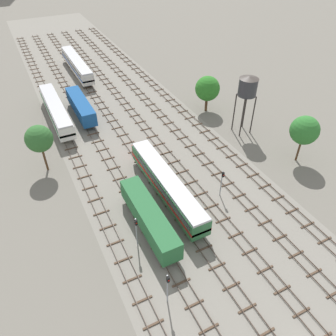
# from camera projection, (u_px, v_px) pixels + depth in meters

# --- Properties ---
(ground_plane) EXTENTS (480.00, 480.00, 0.00)m
(ground_plane) POSITION_uv_depth(u_px,v_px,m) (118.00, 111.00, 70.54)
(ground_plane) COLOR slate
(ballast_bed) EXTENTS (28.81, 176.00, 0.01)m
(ballast_bed) POSITION_uv_depth(u_px,v_px,m) (118.00, 111.00, 70.54)
(ballast_bed) COLOR gray
(ballast_bed) RESTS_ON ground
(track_far_left) EXTENTS (2.40, 126.00, 0.29)m
(track_far_left) POSITION_uv_depth(u_px,v_px,m) (59.00, 122.00, 66.81)
(track_far_left) COLOR #47382D
(track_far_left) RESTS_ON ground
(track_left) EXTENTS (2.40, 126.00, 0.29)m
(track_left) POSITION_uv_depth(u_px,v_px,m) (83.00, 116.00, 68.55)
(track_left) COLOR #47382D
(track_left) RESTS_ON ground
(track_centre_left) EXTENTS (2.40, 126.00, 0.29)m
(track_centre_left) POSITION_uv_depth(u_px,v_px,m) (106.00, 111.00, 70.28)
(track_centre_left) COLOR #47382D
(track_centre_left) RESTS_ON ground
(track_centre) EXTENTS (2.40, 126.00, 0.29)m
(track_centre) POSITION_uv_depth(u_px,v_px,m) (127.00, 106.00, 72.02)
(track_centre) COLOR #47382D
(track_centre) RESTS_ON ground
(track_centre_right) EXTENTS (2.40, 126.00, 0.29)m
(track_centre_right) POSITION_uv_depth(u_px,v_px,m) (148.00, 102.00, 73.76)
(track_centre_right) COLOR #47382D
(track_centre_right) RESTS_ON ground
(track_right) EXTENTS (2.40, 126.00, 0.29)m
(track_right) POSITION_uv_depth(u_px,v_px,m) (167.00, 97.00, 75.49)
(track_right) COLOR #47382D
(track_right) RESTS_ON ground
(freight_boxcar_left_nearest) EXTENTS (2.87, 14.00, 3.60)m
(freight_boxcar_left_nearest) POSITION_uv_depth(u_px,v_px,m) (149.00, 217.00, 43.05)
(freight_boxcar_left_nearest) COLOR #286638
(freight_boxcar_left_nearest) RESTS_ON ground
(diesel_railcar_centre_left_near) EXTENTS (2.96, 20.50, 3.80)m
(diesel_railcar_centre_left_near) POSITION_uv_depth(u_px,v_px,m) (167.00, 184.00, 48.00)
(diesel_railcar_centre_left_near) COLOR #286638
(diesel_railcar_centre_left_near) RESTS_ON ground
(freight_boxcar_left_mid) EXTENTS (2.87, 14.00, 3.60)m
(freight_boxcar_left_mid) POSITION_uv_depth(u_px,v_px,m) (81.00, 106.00, 67.28)
(freight_boxcar_left_mid) COLOR #194C8C
(freight_boxcar_left_mid) RESTS_ON ground
(diesel_railcar_far_left_midfar) EXTENTS (2.96, 20.50, 3.80)m
(diesel_railcar_far_left_midfar) POSITION_uv_depth(u_px,v_px,m) (56.00, 110.00, 65.64)
(diesel_railcar_far_left_midfar) COLOR white
(diesel_railcar_far_left_midfar) RESTS_ON ground
(passenger_coach_centre_left_far) EXTENTS (2.96, 22.00, 3.80)m
(passenger_coach_centre_left_far) POSITION_uv_depth(u_px,v_px,m) (77.00, 64.00, 84.82)
(passenger_coach_centre_left_far) COLOR beige
(passenger_coach_centre_left_far) RESTS_ON ground
(water_tower) EXTENTS (3.52, 3.52, 11.36)m
(water_tower) POSITION_uv_depth(u_px,v_px,m) (248.00, 87.00, 58.47)
(water_tower) COLOR #2D2826
(water_tower) RESTS_ON ground
(signal_post_nearest) EXTENTS (0.28, 0.47, 5.04)m
(signal_post_nearest) POSITION_uv_depth(u_px,v_px,m) (168.00, 286.00, 34.36)
(signal_post_nearest) COLOR gray
(signal_post_nearest) RESTS_ON ground
(signal_post_near) EXTENTS (0.28, 0.47, 4.66)m
(signal_post_near) POSITION_uv_depth(u_px,v_px,m) (222.00, 180.00, 48.03)
(signal_post_near) COLOR gray
(signal_post_near) RESTS_ON ground
(signal_post_mid) EXTENTS (0.28, 0.47, 5.05)m
(signal_post_mid) POSITION_uv_depth(u_px,v_px,m) (136.00, 229.00, 40.42)
(signal_post_mid) COLOR gray
(signal_post_mid) RESTS_ON ground
(lineside_tree_0) EXTENTS (4.34, 4.34, 8.37)m
(lineside_tree_0) POSITION_uv_depth(u_px,v_px,m) (39.00, 139.00, 50.94)
(lineside_tree_0) COLOR #4C331E
(lineside_tree_0) RESTS_ON ground
(lineside_tree_1) EXTENTS (5.14, 5.14, 7.66)m
(lineside_tree_1) POSITION_uv_depth(u_px,v_px,m) (207.00, 89.00, 67.70)
(lineside_tree_1) COLOR #4C331E
(lineside_tree_1) RESTS_ON ground
(lineside_tree_2) EXTENTS (4.76, 4.76, 8.46)m
(lineside_tree_2) POSITION_uv_depth(u_px,v_px,m) (305.00, 130.00, 53.09)
(lineside_tree_2) COLOR #4C331E
(lineside_tree_2) RESTS_ON ground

